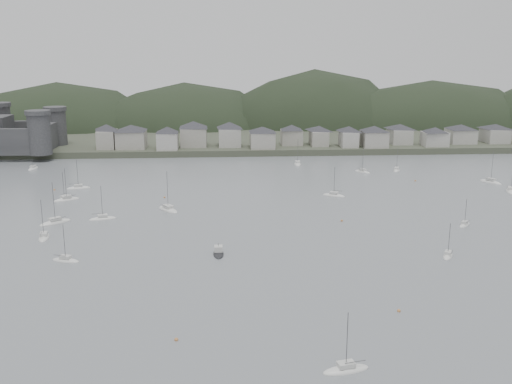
{
  "coord_description": "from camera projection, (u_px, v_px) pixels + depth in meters",
  "views": [
    {
      "loc": [
        -11.73,
        -101.01,
        49.0
      ],
      "look_at": [
        0.0,
        75.0,
        6.0
      ],
      "focal_mm": 40.81,
      "sensor_mm": 36.0,
      "label": 1
    }
  ],
  "objects": [
    {
      "name": "motor_launch_far",
      "position": [
        218.0,
        253.0,
        143.53
      ],
      "size": [
        2.7,
        7.19,
        3.72
      ],
      "rotation": [
        0.0,
        0.0,
        3.16
      ],
      "color": "black",
      "rests_on": "ground"
    },
    {
      "name": "far_shore_land",
      "position": [
        235.0,
        122.0,
        395.9
      ],
      "size": [
        900.0,
        250.0,
        3.0
      ],
      "primitive_type": "cube",
      "color": "#383D2D",
      "rests_on": "ground"
    },
    {
      "name": "moored_fleet",
      "position": [
        258.0,
        214.0,
        178.08
      ],
      "size": [
        225.81,
        178.87,
        13.17
      ],
      "color": "silver",
      "rests_on": "ground"
    },
    {
      "name": "mooring_buoys",
      "position": [
        261.0,
        226.0,
        166.69
      ],
      "size": [
        151.04,
        122.07,
        0.7
      ],
      "color": "#C07B40",
      "rests_on": "ground"
    },
    {
      "name": "ground",
      "position": [
        282.0,
        316.0,
        110.28
      ],
      "size": [
        900.0,
        900.0,
        0.0
      ],
      "primitive_type": "plane",
      "color": "slate",
      "rests_on": "ground"
    },
    {
      "name": "sailboat_lead",
      "position": [
        168.0,
        210.0,
        183.19
      ],
      "size": [
        8.37,
        9.86,
        13.5
      ],
      "rotation": [
        0.0,
        0.0,
        0.63
      ],
      "color": "silver",
      "rests_on": "ground"
    },
    {
      "name": "forested_ridge",
      "position": [
        243.0,
        147.0,
        374.43
      ],
      "size": [
        851.55,
        103.94,
        102.57
      ],
      "color": "black",
      "rests_on": "ground"
    },
    {
      "name": "waterfront_town",
      "position": [
        343.0,
        134.0,
        289.23
      ],
      "size": [
        451.48,
        28.46,
        12.92
      ],
      "color": "gray",
      "rests_on": "far_shore_land"
    }
  ]
}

